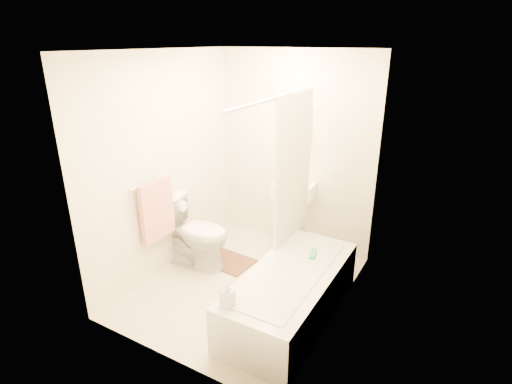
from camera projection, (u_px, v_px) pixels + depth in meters
The scene contains 17 objects.
floor at pixel (244, 286), 4.30m from camera, with size 2.40×2.40×0.00m, color beige.
ceiling at pixel (242, 50), 3.44m from camera, with size 2.40×2.40×0.00m, color white.
wall_back at pixel (295, 152), 4.84m from camera, with size 2.00×0.02×2.40m, color beige.
wall_left at pixel (165, 166), 4.34m from camera, with size 0.02×2.40×2.40m, color beige.
wall_right at pixel (343, 200), 3.41m from camera, with size 0.02×2.40×2.40m, color beige.
mirror at pixel (295, 128), 4.72m from camera, with size 0.40×0.03×0.55m, color white.
curtain_rod at pixel (277, 98), 3.53m from camera, with size 0.03×0.03×1.70m, color silver.
shower_curtain at pixel (293, 170), 4.13m from camera, with size 0.04×0.80×1.55m, color silver.
towel_bar at pixel (152, 182), 4.15m from camera, with size 0.02×0.02×0.60m, color silver.
towel at pixel (157, 210), 4.25m from camera, with size 0.06×0.45×0.66m, color #CC7266.
toilet_paper at pixel (180, 205), 4.58m from camera, with size 0.12×0.12×0.11m, color white.
toilet at pixel (195, 232), 4.58m from camera, with size 0.47×0.83×0.82m, color white.
sink at pixel (294, 212), 4.95m from camera, with size 0.49×0.39×0.96m, color white, non-canonical shape.
bathtub at pixel (291, 294), 3.77m from camera, with size 0.73×1.67×0.47m, color silver, non-canonical shape.
bath_mat at pixel (228, 261), 4.75m from camera, with size 0.56×0.42×0.02m, color #4C2D1E.
soap_bottle at pixel (227, 295), 3.18m from camera, with size 0.10×0.10×0.21m, color silver.
scrub_brush at pixel (313, 254), 3.96m from camera, with size 0.05×0.18×0.04m, color #32A663.
Camera 1 is at (1.92, -3.11, 2.49)m, focal length 28.00 mm.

